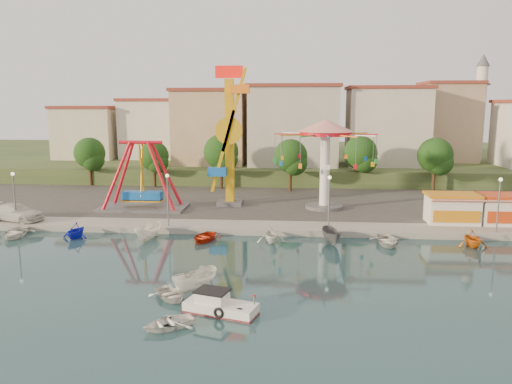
# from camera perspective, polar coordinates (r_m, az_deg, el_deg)

# --- Properties ---
(ground) EXTENTS (200.00, 200.00, 0.00)m
(ground) POSITION_cam_1_polar(r_m,az_deg,el_deg) (37.63, -2.90, -9.73)
(ground) COLOR #143137
(ground) RESTS_ON ground
(quay_deck) EXTENTS (200.00, 100.00, 0.60)m
(quay_deck) POSITION_cam_1_polar(r_m,az_deg,el_deg) (98.01, 1.77, 2.75)
(quay_deck) COLOR #9E998E
(quay_deck) RESTS_ON ground
(asphalt_pad) EXTENTS (90.00, 28.00, 0.01)m
(asphalt_pad) POSITION_cam_1_polar(r_m,az_deg,el_deg) (66.39, 0.43, -0.48)
(asphalt_pad) COLOR #4C4944
(asphalt_pad) RESTS_ON quay_deck
(hill_terrace) EXTENTS (200.00, 60.00, 3.00)m
(hill_terrace) POSITION_cam_1_polar(r_m,az_deg,el_deg) (102.82, 1.91, 3.77)
(hill_terrace) COLOR #384C26
(hill_terrace) RESTS_ON ground
(pirate_ship_ride) EXTENTS (10.00, 5.00, 8.00)m
(pirate_ship_ride) POSITION_cam_1_polar(r_m,az_deg,el_deg) (59.13, -12.90, 1.69)
(pirate_ship_ride) COLOR #59595E
(pirate_ship_ride) RESTS_ON quay_deck
(kamikaze_tower) EXTENTS (4.06, 3.10, 16.50)m
(kamikaze_tower) POSITION_cam_1_polar(r_m,az_deg,el_deg) (59.53, -2.92, 6.05)
(kamikaze_tower) COLOR #59595E
(kamikaze_tower) RESTS_ON quay_deck
(wave_swinger) EXTENTS (11.60, 11.60, 10.40)m
(wave_swinger) POSITION_cam_1_polar(r_m,az_deg,el_deg) (58.17, 7.93, 5.48)
(wave_swinger) COLOR #59595E
(wave_swinger) RESTS_ON quay_deck
(booth_left) EXTENTS (5.40, 3.78, 3.08)m
(booth_left) POSITION_cam_1_polar(r_m,az_deg,el_deg) (55.08, 21.51, -1.72)
(booth_left) COLOR white
(booth_left) RESTS_ON quay_deck
(booth_mid) EXTENTS (5.40, 3.78, 3.08)m
(booth_mid) POSITION_cam_1_polar(r_m,az_deg,el_deg) (56.86, 26.61, -1.74)
(booth_mid) COLOR white
(booth_mid) RESTS_ON quay_deck
(lamp_post_0) EXTENTS (0.14, 0.14, 5.00)m
(lamp_post_0) POSITION_cam_1_polar(r_m,az_deg,el_deg) (56.82, -25.85, -0.73)
(lamp_post_0) COLOR #59595E
(lamp_post_0) RESTS_ON quay_deck
(lamp_post_1) EXTENTS (0.14, 0.14, 5.00)m
(lamp_post_1) POSITION_cam_1_polar(r_m,az_deg,el_deg) (50.66, -10.03, -1.06)
(lamp_post_1) COLOR #59595E
(lamp_post_1) RESTS_ON quay_deck
(lamp_post_2) EXTENTS (0.14, 0.14, 5.00)m
(lamp_post_2) POSITION_cam_1_polar(r_m,az_deg,el_deg) (49.17, 8.34, -1.35)
(lamp_post_2) COLOR #59595E
(lamp_post_2) RESTS_ON quay_deck
(lamp_post_3) EXTENTS (0.14, 0.14, 5.00)m
(lamp_post_3) POSITION_cam_1_polar(r_m,az_deg,el_deg) (52.73, 25.96, -1.50)
(lamp_post_3) COLOR #59595E
(lamp_post_3) RESTS_ON quay_deck
(tree_0) EXTENTS (4.60, 4.60, 7.19)m
(tree_0) POSITION_cam_1_polar(r_m,az_deg,el_deg) (78.67, -18.48, 4.23)
(tree_0) COLOR #382314
(tree_0) RESTS_ON quay_deck
(tree_1) EXTENTS (4.35, 4.35, 6.80)m
(tree_1) POSITION_cam_1_polar(r_m,az_deg,el_deg) (74.66, -11.59, 4.05)
(tree_1) COLOR #382314
(tree_1) RESTS_ON quay_deck
(tree_2) EXTENTS (5.02, 5.02, 7.85)m
(tree_2) POSITION_cam_1_polar(r_m,az_deg,el_deg) (72.03, -4.01, 4.59)
(tree_2) COLOR #382314
(tree_2) RESTS_ON quay_deck
(tree_3) EXTENTS (4.68, 4.68, 7.32)m
(tree_3) POSITION_cam_1_polar(r_m,az_deg,el_deg) (69.84, 3.97, 4.12)
(tree_3) COLOR #382314
(tree_3) RESTS_ON quay_deck
(tree_4) EXTENTS (4.86, 4.86, 7.60)m
(tree_4) POSITION_cam_1_polar(r_m,az_deg,el_deg) (73.39, 11.85, 4.37)
(tree_4) COLOR #382314
(tree_4) RESTS_ON quay_deck
(tree_5) EXTENTS (4.83, 4.83, 7.54)m
(tree_5) POSITION_cam_1_polar(r_m,az_deg,el_deg) (73.57, 19.80, 3.98)
(tree_5) COLOR #382314
(tree_5) RESTS_ON quay_deck
(building_0) EXTENTS (9.26, 9.53, 11.87)m
(building_0) POSITION_cam_1_polar(r_m,az_deg,el_deg) (89.72, -20.72, 6.98)
(building_0) COLOR beige
(building_0) RESTS_ON hill_terrace
(building_1) EXTENTS (12.33, 9.01, 8.63)m
(building_1) POSITION_cam_1_polar(r_m,az_deg,el_deg) (90.47, -12.25, 6.39)
(building_1) COLOR silver
(building_1) RESTS_ON hill_terrace
(building_2) EXTENTS (11.95, 9.28, 11.23)m
(building_2) POSITION_cam_1_polar(r_m,az_deg,el_deg) (88.10, -3.89, 7.34)
(building_2) COLOR tan
(building_2) RESTS_ON hill_terrace
(building_3) EXTENTS (12.59, 10.50, 9.20)m
(building_3) POSITION_cam_1_polar(r_m,az_deg,el_deg) (84.07, 5.20, 6.50)
(building_3) COLOR beige
(building_3) RESTS_ON hill_terrace
(building_4) EXTENTS (10.75, 9.23, 9.24)m
(building_4) POSITION_cam_1_polar(r_m,az_deg,el_deg) (88.64, 13.97, 6.44)
(building_4) COLOR beige
(building_4) RESTS_ON hill_terrace
(building_5) EXTENTS (12.77, 10.96, 11.21)m
(building_5) POSITION_cam_1_polar(r_m,az_deg,el_deg) (89.91, 22.63, 6.65)
(building_5) COLOR tan
(building_5) RESTS_ON hill_terrace
(minaret) EXTENTS (2.80, 2.80, 18.00)m
(minaret) POSITION_cam_1_polar(r_m,az_deg,el_deg) (94.45, 24.23, 9.06)
(minaret) COLOR silver
(minaret) RESTS_ON hill_terrace
(cabin_motorboat) EXTENTS (4.80, 2.95, 1.58)m
(cabin_motorboat) POSITION_cam_1_polar(r_m,az_deg,el_deg) (31.57, -4.25, -12.91)
(cabin_motorboat) COLOR white
(cabin_motorboat) RESTS_ON ground
(rowboat_a) EXTENTS (3.73, 3.83, 0.65)m
(rowboat_a) POSITION_cam_1_polar(r_m,az_deg,el_deg) (34.10, -9.77, -11.43)
(rowboat_a) COLOR white
(rowboat_a) RESTS_ON ground
(rowboat_b) EXTENTS (3.76, 3.55, 0.63)m
(rowboat_b) POSITION_cam_1_polar(r_m,az_deg,el_deg) (30.05, -9.98, -14.50)
(rowboat_b) COLOR white
(rowboat_b) RESTS_ON ground
(skiff) EXTENTS (3.48, 4.16, 1.55)m
(skiff) POSITION_cam_1_polar(r_m,az_deg,el_deg) (34.84, -6.95, -10.09)
(skiff) COLOR silver
(skiff) RESTS_ON ground
(van) EXTENTS (6.41, 3.81, 1.74)m
(van) POSITION_cam_1_polar(r_m,az_deg,el_deg) (58.25, -25.73, -2.11)
(van) COLOR silver
(van) RESTS_ON quay_deck
(moored_boat_0) EXTENTS (3.52, 4.47, 0.84)m
(moored_boat_0) POSITION_cam_1_polar(r_m,az_deg,el_deg) (53.83, -25.83, -4.19)
(moored_boat_0) COLOR silver
(moored_boat_0) RESTS_ON ground
(moored_boat_1) EXTENTS (2.91, 3.24, 1.52)m
(moored_boat_1) POSITION_cam_1_polar(r_m,az_deg,el_deg) (50.97, -19.93, -4.14)
(moored_boat_1) COLOR #1620C6
(moored_boat_1) RESTS_ON ground
(moored_boat_2) EXTENTS (2.44, 4.18, 1.52)m
(moored_boat_2) POSITION_cam_1_polar(r_m,az_deg,el_deg) (48.49, -12.24, -4.48)
(moored_boat_2) COLOR white
(moored_boat_2) RESTS_ON ground
(moored_boat_3) EXTENTS (3.41, 4.13, 0.74)m
(moored_boat_3) POSITION_cam_1_polar(r_m,az_deg,el_deg) (47.34, -5.98, -5.14)
(moored_boat_3) COLOR red
(moored_boat_3) RESTS_ON ground
(moored_boat_4) EXTENTS (3.24, 3.54, 1.59)m
(moored_boat_4) POSITION_cam_1_polar(r_m,az_deg,el_deg) (46.51, 1.68, -4.82)
(moored_boat_4) COLOR white
(moored_boat_4) RESTS_ON ground
(moored_boat_5) EXTENTS (2.05, 3.95, 1.45)m
(moored_boat_5) POSITION_cam_1_polar(r_m,az_deg,el_deg) (46.60, 8.63, -4.99)
(moored_boat_5) COLOR #555559
(moored_boat_5) RESTS_ON ground
(moored_boat_6) EXTENTS (2.95, 4.01, 0.81)m
(moored_boat_6) POSITION_cam_1_polar(r_m,az_deg,el_deg) (47.33, 14.74, -5.38)
(moored_boat_6) COLOR silver
(moored_boat_6) RESTS_ON ground
(moored_boat_7) EXTENTS (2.90, 3.25, 1.56)m
(moored_boat_7) POSITION_cam_1_polar(r_m,az_deg,el_deg) (49.15, 23.50, -4.87)
(moored_boat_7) COLOR #D26412
(moored_boat_7) RESTS_ON ground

